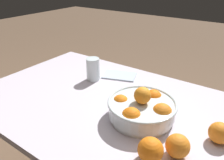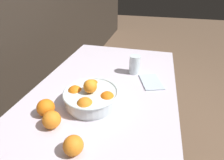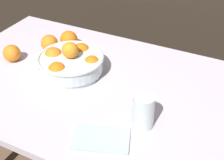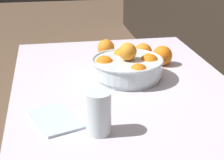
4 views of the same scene
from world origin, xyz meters
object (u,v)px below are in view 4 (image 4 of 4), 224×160
(juice_glass, at_px, (99,115))
(orange_loose_aside, at_px, (162,56))
(fruit_bowl, at_px, (127,66))
(orange_loose_front, at_px, (106,48))
(orange_loose_near_bowl, at_px, (143,52))

(juice_glass, height_order, orange_loose_aside, juice_glass)
(juice_glass, bearing_deg, fruit_bowl, 156.78)
(juice_glass, height_order, orange_loose_front, juice_glass)
(fruit_bowl, relative_size, orange_loose_front, 3.63)
(juice_glass, relative_size, orange_loose_front, 1.63)
(fruit_bowl, distance_m, juice_glass, 0.43)
(orange_loose_aside, bearing_deg, orange_loose_near_bowl, -132.81)
(fruit_bowl, height_order, orange_loose_front, fruit_bowl)
(orange_loose_near_bowl, bearing_deg, fruit_bowl, -30.49)
(orange_loose_near_bowl, distance_m, orange_loose_front, 0.18)
(juice_glass, bearing_deg, orange_loose_near_bowl, 154.31)
(orange_loose_near_bowl, height_order, orange_loose_aside, orange_loose_aside)
(fruit_bowl, relative_size, orange_loose_aside, 3.35)
(juice_glass, distance_m, orange_loose_aside, 0.63)
(orange_loose_near_bowl, height_order, orange_loose_front, orange_loose_near_bowl)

